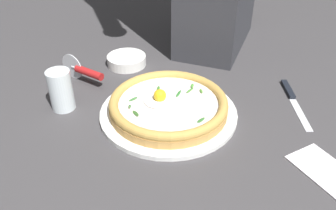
{
  "coord_description": "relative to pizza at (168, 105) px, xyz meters",
  "views": [
    {
      "loc": [
        0.69,
        0.27,
        0.53
      ],
      "look_at": [
        0.0,
        0.02,
        0.03
      ],
      "focal_mm": 37.64,
      "sensor_mm": 36.0,
      "label": 1
    }
  ],
  "objects": [
    {
      "name": "ground_plane",
      "position": [
        -0.0,
        -0.02,
        -0.05
      ],
      "size": [
        2.4,
        2.4,
        0.03
      ],
      "primitive_type": "cube",
      "color": "#3B393B",
      "rests_on": "ground"
    },
    {
      "name": "table_knife",
      "position": [
        -0.2,
        0.29,
        -0.03
      ],
      "size": [
        0.22,
        0.1,
        0.01
      ],
      "color": "silver",
      "rests_on": "ground"
    },
    {
      "name": "pepper_shaker",
      "position": [
        -0.37,
        0.08,
        0.01
      ],
      "size": [
        0.03,
        0.03,
        0.09
      ],
      "primitive_type": "cylinder",
      "color": "silver",
      "rests_on": "ground"
    },
    {
      "name": "side_bowl",
      "position": [
        -0.21,
        -0.22,
        -0.02
      ],
      "size": [
        0.12,
        0.12,
        0.03
      ],
      "primitive_type": "cylinder",
      "color": "white",
      "rests_on": "ground"
    },
    {
      "name": "pizza",
      "position": [
        0.0,
        0.0,
        0.0
      ],
      "size": [
        0.3,
        0.3,
        0.06
      ],
      "color": "tan",
      "rests_on": "pizza_plate"
    },
    {
      "name": "pizza_plate",
      "position": [
        0.0,
        0.0,
        -0.03
      ],
      "size": [
        0.35,
        0.35,
        0.01
      ],
      "primitive_type": "cylinder",
      "color": "white",
      "rests_on": "ground"
    },
    {
      "name": "folded_napkin",
      "position": [
        0.07,
        0.38,
        -0.03
      ],
      "size": [
        0.16,
        0.16,
        0.01
      ],
      "primitive_type": "cube",
      "rotation": [
        0.0,
        0.0,
        0.86
      ],
      "color": "white",
      "rests_on": "ground"
    },
    {
      "name": "pizza_cutter",
      "position": [
        -0.07,
        -0.28,
        0.01
      ],
      "size": [
        0.05,
        0.15,
        0.08
      ],
      "color": "silver",
      "rests_on": "ground"
    },
    {
      "name": "drinking_glass",
      "position": [
        0.06,
        -0.27,
        0.01
      ],
      "size": [
        0.06,
        0.06,
        0.11
      ],
      "color": "silver",
      "rests_on": "ground"
    }
  ]
}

